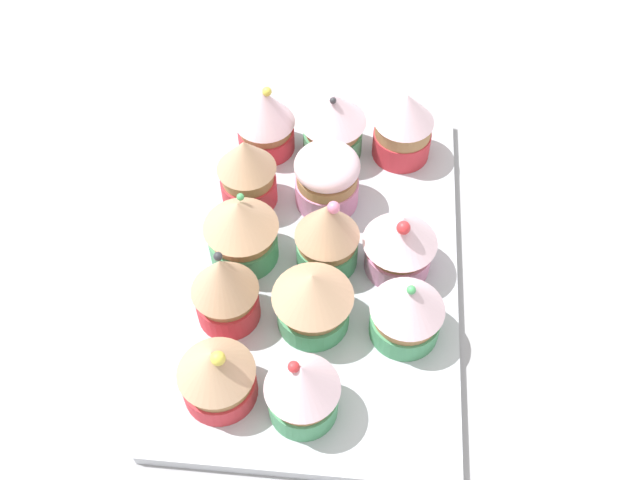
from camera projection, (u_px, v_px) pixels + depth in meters
ground_plane at (320, 277)px, 65.27cm from camera, size 180.00×180.00×3.00cm
baking_tray at (320, 264)px, 63.58cm from camera, size 38.38×24.42×1.20cm
cupcake_0 at (265, 119)px, 68.42cm from camera, size 5.90×5.90×7.76cm
cupcake_1 at (247, 171)px, 64.25cm from camera, size 5.45×5.45×7.67cm
cupcake_2 at (242, 227)px, 60.67cm from camera, size 6.53×6.53×7.37cm
cupcake_3 at (225, 288)px, 56.54cm from camera, size 5.53×5.53×8.05cm
cupcake_4 at (216, 373)px, 52.84cm from camera, size 5.98×5.98×6.90cm
cupcake_5 at (338, 123)px, 68.10cm from camera, size 6.50×6.50×7.49cm
cupcake_6 at (330, 178)px, 64.67cm from camera, size 6.04×6.04×6.39cm
cupcake_7 at (327, 238)px, 59.63cm from camera, size 5.63×5.63×8.07cm
cupcake_8 at (314, 298)px, 56.51cm from camera, size 6.66×6.66×6.75cm
cupcake_9 at (300, 388)px, 51.79cm from camera, size 5.72×5.72×7.26cm
cupcake_10 at (404, 125)px, 67.89cm from camera, size 5.77×5.77×7.68cm
cupcake_11 at (400, 245)px, 59.56cm from camera, size 6.43×6.43×7.29cm
cupcake_12 at (407, 309)px, 56.01cm from camera, size 6.03×6.03×7.03cm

